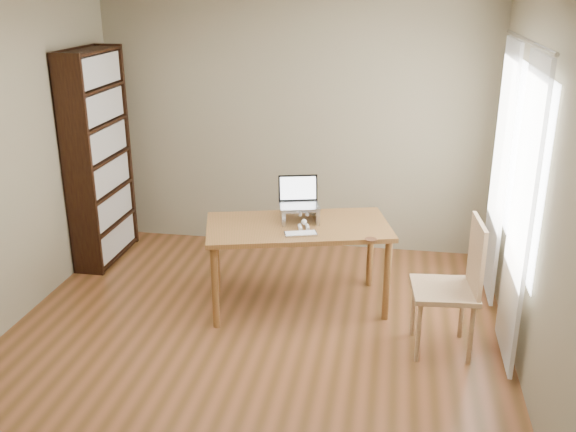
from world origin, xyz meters
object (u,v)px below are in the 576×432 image
object	(u,v)px
chair	(456,282)
bookshelf	(99,158)
laptop	(301,198)
desk	(298,234)
keyboard	(301,234)
cat	(303,213)

from	to	relation	value
chair	bookshelf	bearing A→B (deg)	154.66
bookshelf	laptop	bearing A→B (deg)	-15.14
desk	chair	distance (m)	1.39
desk	keyboard	xyz separation A→B (m)	(0.06, -0.22, 0.10)
chair	cat	bearing A→B (deg)	147.60
laptop	keyboard	bearing A→B (deg)	-96.10
laptop	chair	world-z (taller)	laptop
laptop	cat	size ratio (longest dim) A/B	0.80
bookshelf	keyboard	bearing A→B (deg)	-23.29
laptop	cat	distance (m)	0.13
cat	chair	size ratio (longest dim) A/B	0.45
laptop	chair	distance (m)	1.49
bookshelf	chair	distance (m)	3.62
desk	cat	distance (m)	0.19
desk	keyboard	size ratio (longest dim) A/B	5.85
keyboard	cat	distance (m)	0.34
keyboard	chair	world-z (taller)	chair
desk	chair	bearing A→B (deg)	-37.73
desk	cat	size ratio (longest dim) A/B	3.49
keyboard	chair	xyz separation A→B (m)	(1.22, -0.31, -0.18)
bookshelf	desk	world-z (taller)	bookshelf
laptop	desk	bearing A→B (deg)	-105.06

